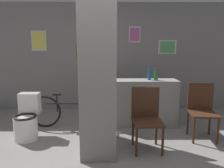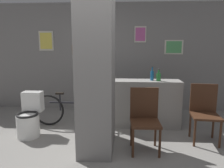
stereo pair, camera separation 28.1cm
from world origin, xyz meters
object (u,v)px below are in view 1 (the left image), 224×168
(toilet, at_px, (27,120))
(chair_near_pillar, at_px, (146,116))
(bottle_tall, at_px, (149,75))
(chair_by_doorway, at_px, (202,108))
(bicycle, at_px, (70,111))

(toilet, distance_m, chair_near_pillar, 2.05)
(chair_near_pillar, bearing_deg, bottle_tall, 76.20)
(chair_near_pillar, xyz_separation_m, chair_by_doorway, (1.03, 0.39, 0.00))
(bottle_tall, bearing_deg, chair_near_pillar, -101.82)
(bottle_tall, bearing_deg, chair_by_doorway, -37.18)
(chair_by_doorway, relative_size, bottle_tall, 3.44)
(chair_near_pillar, bearing_deg, toilet, 166.94)
(toilet, height_order, bicycle, toilet)
(toilet, relative_size, bottle_tall, 2.74)
(toilet, bearing_deg, bicycle, 37.39)
(bicycle, relative_size, bottle_tall, 5.85)
(chair_by_doorway, height_order, bottle_tall, bottle_tall)
(toilet, height_order, bottle_tall, bottle_tall)
(bicycle, height_order, bottle_tall, bottle_tall)
(toilet, distance_m, chair_by_doorway, 3.03)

